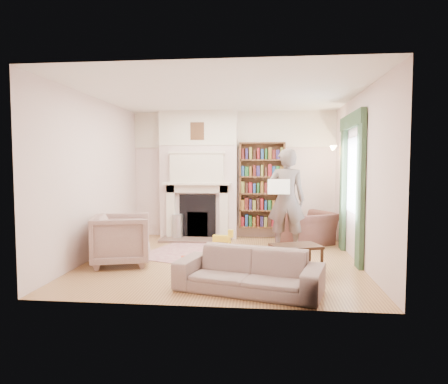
# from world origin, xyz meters

# --- Properties ---
(floor) EXTENTS (4.50, 4.50, 0.00)m
(floor) POSITION_xyz_m (0.00, 0.00, 0.00)
(floor) COLOR brown
(floor) RESTS_ON ground
(ceiling) EXTENTS (4.50, 4.50, 0.00)m
(ceiling) POSITION_xyz_m (0.00, 0.00, 2.80)
(ceiling) COLOR white
(ceiling) RESTS_ON wall_back
(wall_back) EXTENTS (4.50, 0.00, 4.50)m
(wall_back) POSITION_xyz_m (0.00, 2.25, 1.40)
(wall_back) COLOR silver
(wall_back) RESTS_ON floor
(wall_front) EXTENTS (4.50, 0.00, 4.50)m
(wall_front) POSITION_xyz_m (0.00, -2.25, 1.40)
(wall_front) COLOR silver
(wall_front) RESTS_ON floor
(wall_left) EXTENTS (0.00, 4.50, 4.50)m
(wall_left) POSITION_xyz_m (-2.25, 0.00, 1.40)
(wall_left) COLOR silver
(wall_left) RESTS_ON floor
(wall_right) EXTENTS (0.00, 4.50, 4.50)m
(wall_right) POSITION_xyz_m (2.25, 0.00, 1.40)
(wall_right) COLOR silver
(wall_right) RESTS_ON floor
(fireplace) EXTENTS (1.70, 0.58, 2.80)m
(fireplace) POSITION_xyz_m (-0.75, 2.05, 1.39)
(fireplace) COLOR silver
(fireplace) RESTS_ON floor
(bookcase) EXTENTS (1.00, 0.24, 1.85)m
(bookcase) POSITION_xyz_m (0.65, 2.12, 1.18)
(bookcase) COLOR brown
(bookcase) RESTS_ON floor
(window) EXTENTS (0.02, 0.90, 1.30)m
(window) POSITION_xyz_m (2.23, 0.40, 1.45)
(window) COLOR silver
(window) RESTS_ON wall_right
(curtain_left) EXTENTS (0.07, 0.32, 2.40)m
(curtain_left) POSITION_xyz_m (2.20, -0.30, 1.20)
(curtain_left) COLOR #324D32
(curtain_left) RESTS_ON floor
(curtain_right) EXTENTS (0.07, 0.32, 2.40)m
(curtain_right) POSITION_xyz_m (2.20, 1.10, 1.20)
(curtain_right) COLOR #324D32
(curtain_right) RESTS_ON floor
(pelmet) EXTENTS (0.09, 1.70, 0.24)m
(pelmet) POSITION_xyz_m (2.19, 0.40, 2.38)
(pelmet) COLOR #324D32
(pelmet) RESTS_ON wall_right
(wall_sconce) EXTENTS (0.20, 0.24, 0.24)m
(wall_sconce) POSITION_xyz_m (2.03, 1.50, 1.90)
(wall_sconce) COLOR gold
(wall_sconce) RESTS_ON wall_right
(rug) EXTENTS (2.75, 2.41, 0.01)m
(rug) POSITION_xyz_m (-0.26, 0.41, 0.01)
(rug) COLOR #CCB09A
(rug) RESTS_ON floor
(armchair_reading) EXTENTS (1.33, 1.29, 0.66)m
(armchair_reading) POSITION_xyz_m (1.57, 1.50, 0.33)
(armchair_reading) COLOR #472E26
(armchair_reading) RESTS_ON floor
(armchair_left) EXTENTS (1.11, 1.10, 0.82)m
(armchair_left) POSITION_xyz_m (-1.60, -0.46, 0.41)
(armchair_left) COLOR #B4A294
(armchair_left) RESTS_ON floor
(sofa) EXTENTS (1.98, 1.18, 0.54)m
(sofa) POSITION_xyz_m (0.51, -1.65, 0.27)
(sofa) COLOR gray
(sofa) RESTS_ON floor
(man_reading) EXTENTS (0.72, 0.48, 1.93)m
(man_reading) POSITION_xyz_m (1.12, 0.90, 0.97)
(man_reading) COLOR #5C4F49
(man_reading) RESTS_ON floor
(newspaper) EXTENTS (0.41, 0.13, 0.28)m
(newspaper) POSITION_xyz_m (0.97, 0.70, 1.22)
(newspaper) COLOR white
(newspaper) RESTS_ON man_reading
(coffee_table) EXTENTS (0.81, 0.67, 0.45)m
(coffee_table) POSITION_xyz_m (1.18, -0.81, 0.23)
(coffee_table) COLOR #371E13
(coffee_table) RESTS_ON floor
(paraffin_heater) EXTENTS (0.27, 0.27, 0.55)m
(paraffin_heater) POSITION_xyz_m (-1.18, 1.77, 0.28)
(paraffin_heater) COLOR #B5B9BE
(paraffin_heater) RESTS_ON floor
(rocking_horse) EXTENTS (0.52, 0.27, 0.44)m
(rocking_horse) POSITION_xyz_m (-0.07, 0.53, 0.22)
(rocking_horse) COLOR yellow
(rocking_horse) RESTS_ON rug
(board_game) EXTENTS (0.44, 0.44, 0.03)m
(board_game) POSITION_xyz_m (-0.31, -0.42, 0.03)
(board_game) COLOR #DFC64E
(board_game) RESTS_ON rug
(game_box_lid) EXTENTS (0.37, 0.28, 0.06)m
(game_box_lid) POSITION_xyz_m (-0.53, -0.11, 0.04)
(game_box_lid) COLOR red
(game_box_lid) RESTS_ON rug
(comic_annuals) EXTENTS (0.74, 0.87, 0.02)m
(comic_annuals) POSITION_xyz_m (0.12, -0.28, 0.02)
(comic_annuals) COLOR red
(comic_annuals) RESTS_ON rug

